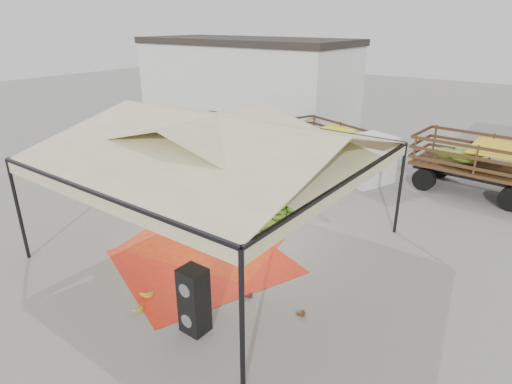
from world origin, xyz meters
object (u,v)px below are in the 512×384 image
Objects in this scene: banana_heap at (234,196)px; speaker_stack at (194,300)px; vendor at (308,184)px; truck_left at (338,144)px.

speaker_stack is (3.46, -5.55, 0.23)m from banana_heap.
vendor is 0.29× the size of truck_left.
banana_heap is 2.96× the size of vendor.
vendor is at bearing 43.67° from banana_heap.
vendor is at bearing 102.03° from speaker_stack.
truck_left is at bearing 81.69° from banana_heap.
speaker_stack is 0.90× the size of vendor.
speaker_stack is at bearing -58.06° from banana_heap.
vendor is at bearing -55.67° from truck_left.
speaker_stack is at bearing -56.86° from truck_left.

